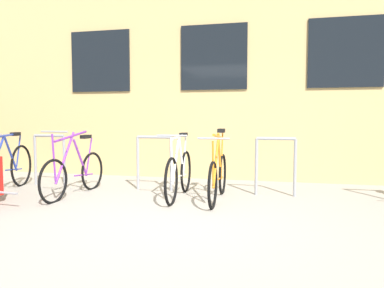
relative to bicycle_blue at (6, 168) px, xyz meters
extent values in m
plane|color=#9E998E|center=(3.14, -1.21, -0.40)|extent=(42.00, 42.00, 0.00)
cube|color=tan|center=(3.14, 5.93, 2.77)|extent=(28.00, 7.87, 6.34)
cube|color=black|center=(0.74, 1.97, 2.00)|extent=(1.30, 0.04, 1.25)
cube|color=black|center=(3.14, 1.97, 2.00)|extent=(1.30, 0.04, 1.25)
cube|color=black|center=(5.54, 1.97, 2.00)|extent=(1.30, 0.04, 1.25)
cylinder|color=gray|center=(0.06, 0.69, 0.05)|extent=(0.05, 0.05, 0.90)
cylinder|color=gray|center=(0.65, 0.69, 0.05)|extent=(0.05, 0.05, 0.90)
cylinder|color=gray|center=(0.35, 0.69, 0.50)|extent=(0.59, 0.05, 0.05)
cylinder|color=gray|center=(2.06, 0.69, 0.05)|extent=(0.05, 0.05, 0.90)
cylinder|color=gray|center=(2.65, 0.69, 0.05)|extent=(0.05, 0.05, 0.90)
cylinder|color=gray|center=(2.35, 0.69, 0.50)|extent=(0.59, 0.05, 0.05)
cylinder|color=gray|center=(4.06, 0.69, 0.05)|extent=(0.05, 0.05, 0.90)
cylinder|color=gray|center=(4.65, 0.69, 0.05)|extent=(0.05, 0.05, 0.90)
cylinder|color=gray|center=(4.35, 0.69, 0.50)|extent=(0.59, 0.05, 0.05)
torus|color=black|center=(-0.12, 0.53, -0.04)|extent=(0.20, 0.75, 0.75)
cylinder|color=#233893|center=(-0.04, 0.18, 0.21)|extent=(0.12, 0.40, 0.63)
cylinder|color=#233893|center=(0.01, -0.07, 0.52)|extent=(0.22, 0.86, 0.07)
cylinder|color=#233893|center=(-0.06, 0.27, -0.07)|extent=(0.14, 0.54, 0.08)
cylinder|color=#233893|center=(-0.10, 0.45, 0.23)|extent=(0.07, 0.20, 0.56)
cube|color=black|center=(-0.08, 0.36, 0.54)|extent=(0.14, 0.22, 0.06)
torus|color=black|center=(3.52, 0.68, -0.09)|extent=(0.05, 0.66, 0.66)
torus|color=black|center=(3.53, -0.32, -0.09)|extent=(0.05, 0.66, 0.66)
cylinder|color=orange|center=(3.53, -0.05, 0.19)|extent=(0.04, 0.48, 0.67)
cylinder|color=orange|center=(3.52, 0.34, 0.23)|extent=(0.04, 0.35, 0.74)
cylinder|color=orange|center=(3.53, 0.11, 0.55)|extent=(0.05, 0.77, 0.11)
cylinder|color=orange|center=(3.52, 0.43, -0.11)|extent=(0.03, 0.50, 0.07)
cylinder|color=orange|center=(3.52, 0.59, 0.25)|extent=(0.03, 0.20, 0.69)
cylinder|color=orange|center=(3.53, -0.30, 0.21)|extent=(0.03, 0.08, 0.61)
cube|color=black|center=(3.52, 0.50, 0.62)|extent=(0.10, 0.20, 0.06)
cylinder|color=gray|center=(3.53, -0.27, 0.54)|extent=(0.44, 0.03, 0.03)
torus|color=black|center=(1.29, 0.53, -0.09)|extent=(0.07, 0.66, 0.66)
torus|color=black|center=(1.24, -0.53, -0.09)|extent=(0.07, 0.66, 0.66)
cylinder|color=#722D99|center=(1.25, -0.24, 0.23)|extent=(0.06, 0.51, 0.75)
cylinder|color=#722D99|center=(1.27, 0.17, 0.17)|extent=(0.05, 0.38, 0.64)
cylinder|color=#722D99|center=(1.26, -0.06, 0.54)|extent=(0.08, 0.83, 0.15)
cylinder|color=#722D99|center=(1.27, 0.26, -0.12)|extent=(0.05, 0.53, 0.07)
cylinder|color=#722D99|center=(1.28, 0.44, 0.19)|extent=(0.03, 0.20, 0.58)
cylinder|color=#722D99|center=(1.24, -0.50, 0.25)|extent=(0.03, 0.08, 0.69)
cube|color=black|center=(1.28, 0.35, 0.51)|extent=(0.11, 0.20, 0.06)
cylinder|color=gray|center=(1.24, -0.48, 0.62)|extent=(0.44, 0.05, 0.03)
torus|color=black|center=(2.89, 0.72, -0.07)|extent=(0.06, 0.70, 0.70)
torus|color=black|center=(2.93, -0.26, -0.07)|extent=(0.06, 0.70, 0.70)
cylinder|color=silver|center=(2.92, 0.01, 0.21)|extent=(0.05, 0.47, 0.69)
cylinder|color=silver|center=(2.91, 0.39, 0.20)|extent=(0.05, 0.35, 0.66)
cylinder|color=silver|center=(2.91, 0.17, 0.53)|extent=(0.06, 0.76, 0.06)
cylinder|color=silver|center=(2.90, 0.48, -0.10)|extent=(0.04, 0.49, 0.07)
cylinder|color=silver|center=(2.90, 0.63, 0.22)|extent=(0.03, 0.20, 0.60)
cylinder|color=silver|center=(2.93, -0.23, 0.23)|extent=(0.03, 0.08, 0.62)
cube|color=black|center=(2.90, 0.54, 0.55)|extent=(0.11, 0.20, 0.06)
cylinder|color=gray|center=(2.93, -0.21, 0.57)|extent=(0.44, 0.04, 0.03)
cylinder|color=gray|center=(0.75, -1.00, -0.18)|extent=(0.55, 0.09, 0.03)
camera|label=1|loc=(4.38, -5.21, 0.83)|focal=34.64mm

